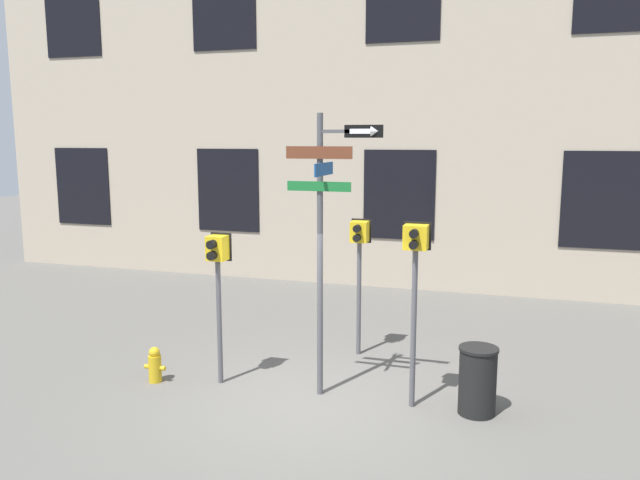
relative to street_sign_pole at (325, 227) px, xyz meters
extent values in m
plane|color=#595651|center=(-0.17, -0.40, -2.60)|extent=(60.00, 60.00, 0.00)
cube|color=black|center=(-9.77, 7.11, -0.14)|extent=(1.84, 0.03, 2.29)
cube|color=black|center=(-4.97, 7.11, -0.14)|extent=(1.84, 0.03, 2.29)
cube|color=black|center=(-0.17, 7.11, -0.14)|extent=(1.84, 0.03, 2.29)
cube|color=black|center=(4.63, 7.11, -0.14)|extent=(1.84, 0.03, 2.29)
cube|color=black|center=(-9.77, 7.11, 4.77)|extent=(1.84, 0.03, 2.29)
cube|color=black|center=(-4.97, 7.11, 4.77)|extent=(1.84, 0.03, 2.29)
cylinder|color=#4C4C51|center=(-0.07, 0.01, -0.47)|extent=(0.09, 0.09, 4.25)
cube|color=#4C4C51|center=(0.25, 0.01, 1.39)|extent=(0.65, 0.05, 0.05)
cube|color=brown|center=(-0.07, -0.05, 1.09)|extent=(1.00, 0.02, 0.18)
cube|color=#14478C|center=(-0.01, 0.01, 0.85)|extent=(0.02, 0.87, 0.19)
cube|color=#196B2D|center=(-0.07, -0.05, 0.60)|extent=(0.96, 0.02, 0.14)
cube|color=black|center=(0.57, -0.01, 1.39)|extent=(0.56, 0.02, 0.18)
cube|color=white|center=(0.53, -0.02, 1.39)|extent=(0.32, 0.01, 0.07)
cone|color=white|center=(0.73, -0.02, 1.39)|extent=(0.10, 0.14, 0.14)
cylinder|color=#4C4C51|center=(-1.73, -0.04, -1.59)|extent=(0.08, 0.08, 2.01)
cube|color=gold|center=(-1.73, -0.04, -0.40)|extent=(0.29, 0.26, 0.38)
cube|color=black|center=(-1.73, 0.10, -0.40)|extent=(0.35, 0.02, 0.44)
cylinder|color=black|center=(-1.73, -0.23, -0.31)|extent=(0.13, 0.12, 0.13)
cylinder|color=black|center=(-1.73, -0.23, -0.48)|extent=(0.13, 0.12, 0.13)
cylinder|color=orange|center=(-1.73, -0.17, -0.31)|extent=(0.11, 0.01, 0.11)
cylinder|color=#4C4C51|center=(1.35, -0.02, -1.43)|extent=(0.08, 0.08, 2.34)
cube|color=gold|center=(1.35, -0.02, -0.08)|extent=(0.34, 0.26, 0.34)
cube|color=black|center=(1.35, 0.12, -0.08)|extent=(0.40, 0.02, 0.40)
cylinder|color=black|center=(1.35, -0.21, 0.00)|extent=(0.12, 0.12, 0.12)
cylinder|color=black|center=(1.35, -0.21, -0.16)|extent=(0.12, 0.12, 0.12)
cylinder|color=orange|center=(1.35, -0.16, 0.00)|extent=(0.10, 0.01, 0.10)
cylinder|color=#4C4C51|center=(0.06, 1.93, -1.56)|extent=(0.08, 0.08, 2.07)
cube|color=gold|center=(0.06, 1.93, -0.34)|extent=(0.30, 0.26, 0.37)
cube|color=black|center=(0.06, 2.07, -0.34)|extent=(0.36, 0.02, 0.43)
cylinder|color=black|center=(0.06, 1.74, -0.26)|extent=(0.13, 0.12, 0.13)
cylinder|color=black|center=(0.06, 1.74, -0.42)|extent=(0.13, 0.12, 0.13)
cylinder|color=orange|center=(0.06, 1.80, -0.26)|extent=(0.10, 0.01, 0.10)
cylinder|color=gold|center=(-2.76, -0.33, -2.38)|extent=(0.21, 0.21, 0.44)
sphere|color=gold|center=(-2.76, -0.33, -2.10)|extent=(0.17, 0.17, 0.17)
cylinder|color=gold|center=(-2.90, -0.33, -2.36)|extent=(0.08, 0.07, 0.07)
cylinder|color=gold|center=(-2.62, -0.33, -2.36)|extent=(0.08, 0.07, 0.07)
cylinder|color=black|center=(2.27, 0.01, -2.13)|extent=(0.53, 0.53, 0.94)
cylinder|color=black|center=(2.27, 0.01, -1.64)|extent=(0.56, 0.56, 0.04)
camera|label=1|loc=(2.63, -8.68, 1.29)|focal=35.00mm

